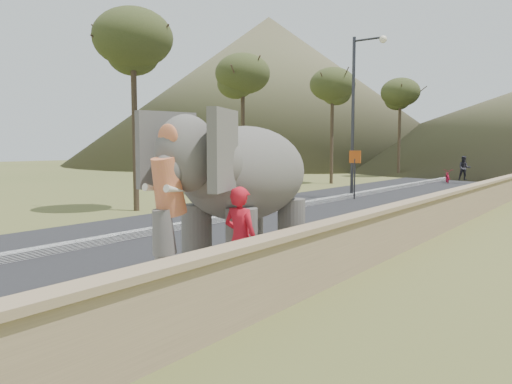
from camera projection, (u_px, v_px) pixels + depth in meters
ground at (251, 273)px, 10.25m from camera, size 160.00×160.00×0.00m
road at (298, 207)px, 21.22m from camera, size 7.00×120.00×0.03m
median at (298, 205)px, 21.21m from camera, size 0.35×120.00×0.22m
walkway at (415, 216)px, 18.26m from camera, size 3.00×120.00×0.15m
parapet at (463, 206)px, 17.24m from camera, size 0.30×120.00×1.10m
lamppost at (359, 101)px, 24.74m from camera, size 1.76×0.36×8.00m
signboard at (355, 166)px, 24.32m from camera, size 0.60×0.08×2.40m
hill_left at (269, 91)px, 75.79m from camera, size 60.00×60.00×22.00m
elephant_and_man at (246, 195)px, 9.95m from camera, size 2.45×4.29×3.01m
motorcyclist at (455, 173)px, 35.15m from camera, size 2.23×1.98×1.95m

